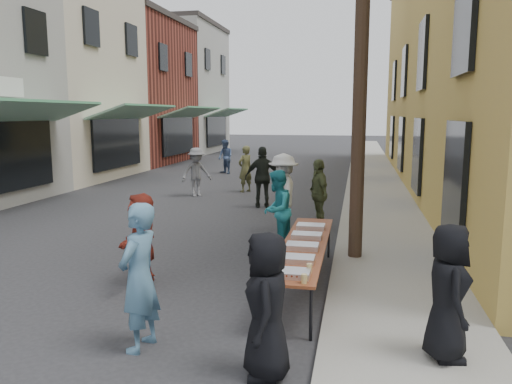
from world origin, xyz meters
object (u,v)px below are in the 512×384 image
at_px(utility_pole_far, 360,87).
at_px(server, 448,292).
at_px(serving_table, 304,246).
at_px(guest_front_c, 277,210).
at_px(utility_pole_near, 362,20).
at_px(utility_pole_mid, 361,73).
at_px(guest_front_a, 267,306).
at_px(catering_tray_sausage, 291,273).

height_order(utility_pole_far, server, utility_pole_far).
height_order(serving_table, server, server).
bearing_deg(guest_front_c, utility_pole_near, 78.74).
xyz_separation_m(utility_pole_mid, guest_front_c, (-1.63, -11.42, -3.66)).
bearing_deg(utility_pole_far, guest_front_a, -91.81).
bearing_deg(guest_front_a, utility_pole_near, 159.51).
bearing_deg(server, guest_front_c, 23.81).
height_order(utility_pole_far, guest_front_c, utility_pole_far).
bearing_deg(guest_front_a, server, 98.62).
relative_size(serving_table, guest_front_a, 2.49).
relative_size(utility_pole_mid, guest_front_c, 5.37).
bearing_deg(serving_table, guest_front_a, -92.02).
bearing_deg(utility_pole_mid, serving_table, -93.35).
relative_size(utility_pole_far, server, 5.83).
relative_size(utility_pole_far, guest_front_c, 5.37).
distance_m(utility_pole_mid, serving_table, 14.27).
bearing_deg(guest_front_c, utility_pole_mid, -179.95).
height_order(utility_pole_mid, utility_pole_far, same).
distance_m(utility_pole_near, guest_front_a, 5.94).
bearing_deg(guest_front_a, catering_tray_sausage, 165.88).
relative_size(utility_pole_mid, serving_table, 2.25).
xyz_separation_m(utility_pole_mid, guest_front_a, (-0.90, -16.56, -3.70)).
height_order(utility_pole_far, guest_front_a, utility_pole_far).
height_order(utility_pole_mid, catering_tray_sausage, utility_pole_mid).
height_order(catering_tray_sausage, guest_front_c, guest_front_c).
bearing_deg(utility_pole_mid, guest_front_a, -93.13).
relative_size(utility_pole_near, server, 5.83).
relative_size(catering_tray_sausage, server, 0.32).
height_order(utility_pole_mid, server, utility_pole_mid).
height_order(utility_pole_near, utility_pole_mid, same).
bearing_deg(utility_pole_far, guest_front_c, -93.99).
bearing_deg(utility_pole_mid, utility_pole_far, 90.00).
distance_m(guest_front_a, guest_front_c, 5.19).
xyz_separation_m(serving_table, server, (1.83, -2.21, 0.16)).
bearing_deg(serving_table, server, -50.38).
bearing_deg(catering_tray_sausage, guest_front_c, 101.79).
bearing_deg(serving_table, guest_front_c, 109.69).
bearing_deg(serving_table, utility_pole_near, 65.11).
height_order(utility_pole_near, guest_front_c, utility_pole_near).
distance_m(utility_pole_mid, guest_front_a, 17.00).
bearing_deg(utility_pole_far, catering_tray_sausage, -91.68).
bearing_deg(utility_pole_near, guest_front_c, 160.56).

